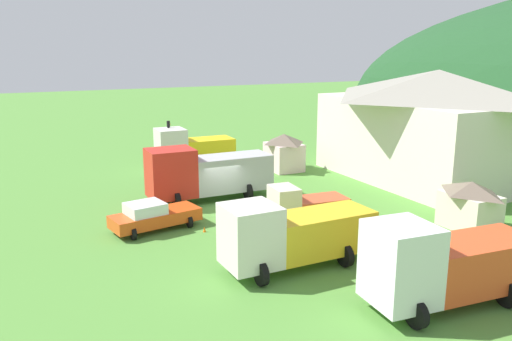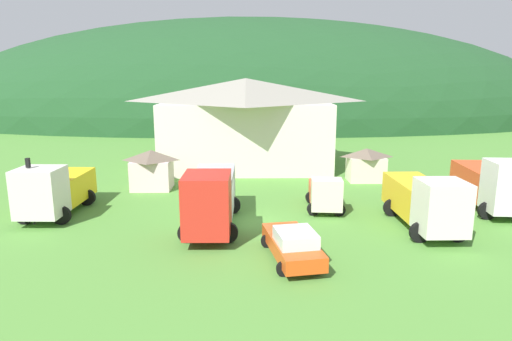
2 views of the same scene
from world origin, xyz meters
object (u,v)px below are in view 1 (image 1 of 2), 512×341
heavy_rig_striped (291,234)px  traffic_cone_near_pickup (204,232)px  light_truck_cream (303,205)px  play_shed_pink (284,152)px  depot_building (435,123)px  service_pickup_orange (153,216)px  traffic_light_west (169,139)px  crane_truck_red (204,173)px  heavy_rig_white (443,263)px  play_shed_cream (470,204)px  flatbed_truck_yellow (190,147)px

heavy_rig_striped → traffic_cone_near_pickup: 6.89m
light_truck_cream → traffic_cone_near_pickup: 5.93m
play_shed_pink → depot_building: bearing=52.3°
heavy_rig_striped → service_pickup_orange: bearing=-62.0°
depot_building → traffic_light_west: (-12.58, -17.75, -1.88)m
crane_truck_red → traffic_cone_near_pickup: size_ratio=13.85×
depot_building → play_shed_pink: 12.24m
service_pickup_orange → light_truck_cream: bearing=150.4°
play_shed_pink → light_truck_cream: (12.58, -5.72, -0.45)m
heavy_rig_striped → traffic_light_west: 23.03m
heavy_rig_white → traffic_cone_near_pickup: (-12.24, -5.51, -1.81)m
service_pickup_orange → crane_truck_red: bearing=-147.8°
play_shed_cream → light_truck_cream: (-4.82, -8.15, -0.29)m
play_shed_cream → play_shed_pink: size_ratio=1.00×
play_shed_pink → service_pickup_orange: play_shed_pink is taller
heavy_rig_white → service_pickup_orange: bearing=-55.4°
light_truck_cream → crane_truck_red: bearing=-59.4°
flatbed_truck_yellow → traffic_cone_near_pickup: bearing=75.1°
play_shed_pink → service_pickup_orange: size_ratio=0.61×
heavy_rig_striped → depot_building: bearing=-151.9°
play_shed_cream → heavy_rig_white: 10.34m
crane_truck_red → flatbed_truck_yellow: bearing=-103.4°
play_shed_cream → heavy_rig_striped: (0.28, -11.88, 0.27)m
heavy_rig_striped → heavy_rig_white: (5.86, 3.57, 0.11)m
flatbed_truck_yellow → traffic_cone_near_pickup: size_ratio=10.95×
service_pickup_orange → traffic_cone_near_pickup: size_ratio=8.66×
play_shed_cream → crane_truck_red: 16.67m
heavy_rig_white → depot_building: bearing=-128.6°
service_pickup_orange → traffic_cone_near_pickup: 3.06m
crane_truck_red → traffic_cone_near_pickup: crane_truck_red is taller
service_pickup_orange → traffic_cone_near_pickup: (1.63, 2.46, -0.83)m
light_truck_cream → service_pickup_orange: size_ratio=0.89×
play_shed_pink → flatbed_truck_yellow: 8.15m
depot_building → service_pickup_orange: 23.68m
traffic_cone_near_pickup → service_pickup_orange: bearing=-123.5°
crane_truck_red → heavy_rig_white: crane_truck_red is taller
flatbed_truck_yellow → crane_truck_red: bearing=77.8°
play_shed_cream → service_pickup_orange: (-7.73, -16.28, -0.60)m
light_truck_cream → heavy_rig_white: (10.96, -0.16, 0.67)m
crane_truck_red → light_truck_cream: size_ratio=1.79×
light_truck_cream → heavy_rig_white: size_ratio=0.63×
play_shed_pink → heavy_rig_striped: (17.69, -9.46, 0.10)m
play_shed_pink → flatbed_truck_yellow: size_ratio=0.48×
flatbed_truck_yellow → light_truck_cream: bearing=94.7°
crane_truck_red → service_pickup_orange: crane_truck_red is taller
heavy_rig_white → traffic_cone_near_pickup: size_ratio=12.34×
flatbed_truck_yellow → crane_truck_red: (10.09, -2.48, 0.21)m
traffic_cone_near_pickup → heavy_rig_striped: bearing=16.9°
heavy_rig_striped → service_pickup_orange: (-8.01, -4.40, -0.87)m
play_shed_cream → heavy_rig_white: heavy_rig_white is taller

